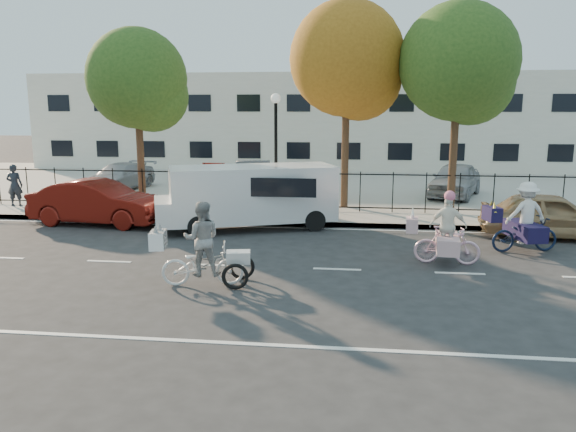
# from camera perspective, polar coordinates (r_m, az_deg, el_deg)

# --- Properties ---
(ground) EXTENTS (120.00, 120.00, 0.00)m
(ground) POSITION_cam_1_polar(r_m,az_deg,el_deg) (14.59, -6.90, -5.00)
(ground) COLOR #333334
(road_markings) EXTENTS (60.00, 9.52, 0.01)m
(road_markings) POSITION_cam_1_polar(r_m,az_deg,el_deg) (14.59, -6.90, -4.98)
(road_markings) COLOR silver
(road_markings) RESTS_ON ground
(curb) EXTENTS (60.00, 0.10, 0.15)m
(curb) POSITION_cam_1_polar(r_m,az_deg,el_deg) (19.37, -3.39, -0.68)
(curb) COLOR #A8A399
(curb) RESTS_ON ground
(sidewalk) EXTENTS (60.00, 2.20, 0.15)m
(sidewalk) POSITION_cam_1_polar(r_m,az_deg,el_deg) (20.38, -2.87, -0.09)
(sidewalk) COLOR #A8A399
(sidewalk) RESTS_ON ground
(parking_lot) EXTENTS (60.00, 15.60, 0.15)m
(parking_lot) POSITION_cam_1_polar(r_m,az_deg,el_deg) (29.08, 0.07, 3.30)
(parking_lot) COLOR #A8A399
(parking_lot) RESTS_ON ground
(iron_fence) EXTENTS (58.00, 0.06, 1.50)m
(iron_fence) POSITION_cam_1_polar(r_m,az_deg,el_deg) (21.31, -2.40, 2.66)
(iron_fence) COLOR black
(iron_fence) RESTS_ON sidewalk
(building) EXTENTS (34.00, 10.00, 6.00)m
(building) POSITION_cam_1_polar(r_m,az_deg,el_deg) (38.77, 1.83, 9.59)
(building) COLOR silver
(building) RESTS_ON ground
(lamppost) EXTENTS (0.36, 0.36, 4.33)m
(lamppost) POSITION_cam_1_polar(r_m,az_deg,el_deg) (20.63, -1.24, 8.57)
(lamppost) COLOR black
(lamppost) RESTS_ON sidewalk
(street_sign) EXTENTS (0.85, 0.06, 1.80)m
(street_sign) POSITION_cam_1_polar(r_m,az_deg,el_deg) (21.23, -7.53, 3.95)
(street_sign) COLOR black
(street_sign) RESTS_ON sidewalk
(zebra_trike) EXTENTS (2.28, 1.13, 1.95)m
(zebra_trike) POSITION_cam_1_polar(r_m,az_deg,el_deg) (12.87, -8.67, -3.78)
(zebra_trike) COLOR white
(zebra_trike) RESTS_ON ground
(unicorn_bike) EXTENTS (1.93, 1.35, 1.93)m
(unicorn_bike) POSITION_cam_1_polar(r_m,az_deg,el_deg) (15.00, 15.76, -2.09)
(unicorn_bike) COLOR #F3B8CF
(unicorn_bike) RESTS_ON ground
(bull_bike) EXTENTS (2.19, 1.53, 1.98)m
(bull_bike) POSITION_cam_1_polar(r_m,az_deg,el_deg) (16.99, 22.88, -0.76)
(bull_bike) COLOR #0F1A34
(bull_bike) RESTS_ON ground
(white_van) EXTENTS (6.36, 3.74, 2.09)m
(white_van) POSITION_cam_1_polar(r_m,az_deg,el_deg) (18.66, -3.95, 2.22)
(white_van) COLOR white
(white_van) RESTS_ON ground
(red_sedan) EXTENTS (4.80, 2.12, 1.53)m
(red_sedan) POSITION_cam_1_polar(r_m,az_deg,el_deg) (20.37, -18.72, 1.30)
(red_sedan) COLOR #5B100A
(red_sedan) RESTS_ON ground
(gold_sedan) EXTENTS (4.27, 1.93, 1.42)m
(gold_sedan) POSITION_cam_1_polar(r_m,az_deg,el_deg) (19.15, 25.15, 0.07)
(gold_sedan) COLOR #A08057
(gold_sedan) RESTS_ON ground
(pedestrian) EXTENTS (0.67, 0.50, 1.65)m
(pedestrian) POSITION_cam_1_polar(r_m,az_deg,el_deg) (24.53, -26.02, 2.84)
(pedestrian) COLOR black
(pedestrian) RESTS_ON sidewalk
(lot_car_a) EXTENTS (2.61, 4.51, 1.23)m
(lot_car_a) POSITION_cam_1_polar(r_m,az_deg,el_deg) (27.60, -16.76, 3.85)
(lot_car_a) COLOR #999AA0
(lot_car_a) RESTS_ON parking_lot
(lot_car_c) EXTENTS (2.20, 4.57, 1.44)m
(lot_car_c) POSITION_cam_1_polar(r_m,az_deg,el_deg) (25.24, -3.56, 3.91)
(lot_car_c) COLOR #46494D
(lot_car_c) RESTS_ON parking_lot
(lot_car_d) EXTENTS (3.10, 4.62, 1.46)m
(lot_car_d) POSITION_cam_1_polar(r_m,az_deg,el_deg) (25.51, 16.62, 3.56)
(lot_car_d) COLOR #95979C
(lot_car_d) RESTS_ON parking_lot
(tree_west) EXTENTS (3.79, 3.79, 6.95)m
(tree_west) POSITION_cam_1_polar(r_m,az_deg,el_deg) (22.58, -14.71, 12.88)
(tree_west) COLOR #442D1D
(tree_west) RESTS_ON ground
(tree_mid) EXTENTS (4.33, 4.33, 7.93)m
(tree_mid) POSITION_cam_1_polar(r_m,az_deg,el_deg) (21.92, 6.37, 15.04)
(tree_mid) COLOR #442D1D
(tree_mid) RESTS_ON ground
(tree_east) EXTENTS (4.17, 4.17, 7.64)m
(tree_east) POSITION_cam_1_polar(r_m,az_deg,el_deg) (21.32, 17.26, 14.19)
(tree_east) COLOR #442D1D
(tree_east) RESTS_ON ground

